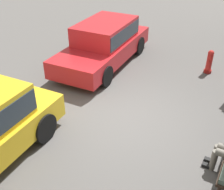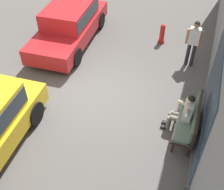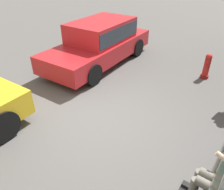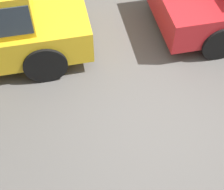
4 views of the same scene
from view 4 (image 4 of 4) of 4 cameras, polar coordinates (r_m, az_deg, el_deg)
The scene contains 1 object.
ground_plane at distance 5.16m, azimuth 8.62°, elevation -5.51°, with size 60.00×60.00×0.00m, color #565451.
Camera 4 is at (1.18, 2.60, 4.30)m, focal length 55.00 mm.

